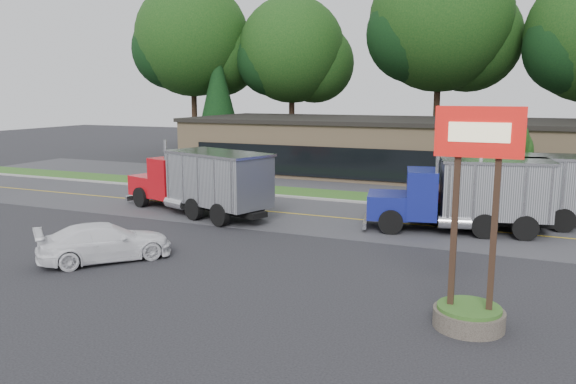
% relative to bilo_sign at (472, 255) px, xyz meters
% --- Properties ---
extents(ground, '(140.00, 140.00, 0.00)m').
position_rel_bilo_sign_xyz_m(ground, '(-10.50, 2.50, -2.02)').
color(ground, '#333338').
rests_on(ground, ground).
extents(road, '(60.00, 8.00, 0.02)m').
position_rel_bilo_sign_xyz_m(road, '(-10.50, 11.50, -2.02)').
color(road, '#4F4F53').
rests_on(road, ground).
extents(center_line, '(60.00, 0.12, 0.01)m').
position_rel_bilo_sign_xyz_m(center_line, '(-10.50, 11.50, -2.02)').
color(center_line, gold).
rests_on(center_line, ground).
extents(curb, '(60.00, 0.30, 0.12)m').
position_rel_bilo_sign_xyz_m(curb, '(-10.50, 15.70, -2.02)').
color(curb, '#9E9E99').
rests_on(curb, ground).
extents(grass_verge, '(60.00, 3.40, 0.03)m').
position_rel_bilo_sign_xyz_m(grass_verge, '(-10.50, 17.50, -2.02)').
color(grass_verge, '#296121').
rests_on(grass_verge, ground).
extents(far_parking, '(60.00, 7.00, 0.02)m').
position_rel_bilo_sign_xyz_m(far_parking, '(-10.50, 22.50, -2.02)').
color(far_parking, '#4F4F53').
rests_on(far_parking, ground).
extents(strip_mall, '(32.00, 12.00, 4.00)m').
position_rel_bilo_sign_xyz_m(strip_mall, '(-8.50, 28.50, -0.02)').
color(strip_mall, tan).
rests_on(strip_mall, ground).
extents(bilo_sign, '(2.20, 1.90, 5.95)m').
position_rel_bilo_sign_xyz_m(bilo_sign, '(0.00, 0.00, 0.00)').
color(bilo_sign, '#6B6054').
rests_on(bilo_sign, ground).
extents(tree_far_a, '(12.16, 11.44, 17.34)m').
position_rel_bilo_sign_xyz_m(tree_far_a, '(-30.31, 34.65, 9.05)').
color(tree_far_a, '#382619').
rests_on(tree_far_a, ground).
extents(tree_far_b, '(10.88, 10.24, 15.52)m').
position_rel_bilo_sign_xyz_m(tree_far_b, '(-20.33, 36.63, 7.88)').
color(tree_far_b, '#382619').
rests_on(tree_far_b, ground).
extents(tree_far_c, '(13.05, 12.28, 18.61)m').
position_rel_bilo_sign_xyz_m(tree_far_c, '(-6.30, 36.66, 9.86)').
color(tree_far_c, '#382619').
rests_on(tree_far_c, ground).
extents(evergreen_left, '(4.69, 4.69, 10.67)m').
position_rel_bilo_sign_xyz_m(evergreen_left, '(-26.50, 32.50, 3.84)').
color(evergreen_left, '#382619').
rests_on(evergreen_left, ground).
extents(tree_verge, '(3.81, 3.58, 5.43)m').
position_rel_bilo_sign_xyz_m(tree_verge, '(-0.44, 17.55, 1.43)').
color(tree_verge, '#382619').
rests_on(tree_verge, ground).
extents(dump_truck_red, '(9.69, 5.50, 3.36)m').
position_rel_bilo_sign_xyz_m(dump_truck_red, '(-14.22, 9.51, -0.21)').
color(dump_truck_red, black).
rests_on(dump_truck_red, ground).
extents(dump_truck_blue, '(8.31, 4.12, 3.36)m').
position_rel_bilo_sign_xyz_m(dump_truck_blue, '(-1.16, 11.04, -0.22)').
color(dump_truck_blue, black).
rests_on(dump_truck_blue, ground).
extents(dump_truck_maroon, '(8.12, 3.91, 3.36)m').
position_rel_bilo_sign_xyz_m(dump_truck_maroon, '(0.48, 13.39, -0.22)').
color(dump_truck_maroon, black).
rests_on(dump_truck_maroon, ground).
extents(rally_car, '(4.68, 5.04, 1.42)m').
position_rel_bilo_sign_xyz_m(rally_car, '(-13.33, 1.06, -1.31)').
color(rally_car, white).
rests_on(rally_car, ground).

